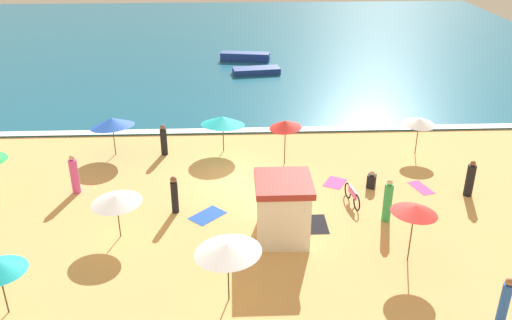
{
  "coord_description": "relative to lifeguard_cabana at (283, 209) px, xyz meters",
  "views": [
    {
      "loc": [
        -0.5,
        -22.84,
        12.04
      ],
      "look_at": [
        0.51,
        0.78,
        0.8
      ],
      "focal_mm": 38.39,
      "sensor_mm": 36.0,
      "label": 1
    }
  ],
  "objects": [
    {
      "name": "beach_umbrella_2",
      "position": [
        0.68,
        6.64,
        0.85
      ],
      "size": [
        2.21,
        2.2,
        2.39
      ],
      "color": "#4C3823",
      "rests_on": "ground_plane"
    },
    {
      "name": "ground_plane",
      "position": [
        -1.32,
        4.63,
        -1.27
      ],
      "size": [
        60.0,
        60.0,
        0.0
      ],
      "primitive_type": "plane",
      "color": "#E5B26B"
    },
    {
      "name": "parked_bicycle",
      "position": [
        3.28,
        2.5,
        -0.89
      ],
      "size": [
        0.34,
        1.81,
        0.76
      ],
      "color": "black",
      "rests_on": "ground_plane"
    },
    {
      "name": "beach_towel_1",
      "position": [
        1.47,
        0.82,
        -1.27
      ],
      "size": [
        0.89,
        1.51,
        0.01
      ],
      "color": "black",
      "rests_on": "ground_plane"
    },
    {
      "name": "beach_towel_3",
      "position": [
        -3.02,
        1.7,
        -1.27
      ],
      "size": [
        1.68,
        1.69,
        0.01
      ],
      "color": "blue",
      "rests_on": "ground_plane"
    },
    {
      "name": "ocean_water",
      "position": [
        -1.32,
        32.63,
        -1.22
      ],
      "size": [
        60.0,
        44.0,
        0.1
      ],
      "primitive_type": "cube",
      "color": "#196084",
      "rests_on": "ground_plane"
    },
    {
      "name": "beach_umbrella_4",
      "position": [
        -2.41,
        8.31,
        0.45
      ],
      "size": [
        3.07,
        3.09,
        2.06
      ],
      "color": "#4C3823",
      "rests_on": "ground_plane"
    },
    {
      "name": "beach_towel_2",
      "position": [
        6.78,
        3.75,
        -1.27
      ],
      "size": [
        0.97,
        1.48,
        0.01
      ],
      "color": "#D84CA5",
      "rests_on": "ground_plane"
    },
    {
      "name": "beach_towel_0",
      "position": [
        2.88,
        4.43,
        -1.27
      ],
      "size": [
        1.31,
        1.43,
        0.01
      ],
      "color": "#D84CA5",
      "rests_on": "ground_plane"
    },
    {
      "name": "beachgoer_6",
      "position": [
        -5.49,
        7.99,
        -0.48
      ],
      "size": [
        0.48,
        0.48,
        1.67
      ],
      "color": "black",
      "rests_on": "ground_plane"
    },
    {
      "name": "beach_umbrella_5",
      "position": [
        -2.11,
        -3.7,
        0.78
      ],
      "size": [
        2.69,
        2.68,
        2.29
      ],
      "color": "#4C3823",
      "rests_on": "ground_plane"
    },
    {
      "name": "beachgoer_1",
      "position": [
        8.65,
        2.99,
        -0.48
      ],
      "size": [
        0.54,
        0.54,
        1.71
      ],
      "color": "black",
      "rests_on": "ground_plane"
    },
    {
      "name": "beachgoer_2",
      "position": [
        6.43,
        -5.19,
        -0.44
      ],
      "size": [
        0.4,
        0.4,
        1.72
      ],
      "color": "blue",
      "rests_on": "ground_plane"
    },
    {
      "name": "lifeguard_cabana",
      "position": [
        0.0,
        0.0,
        0.0
      ],
      "size": [
        2.17,
        2.34,
        2.51
      ],
      "color": "white",
      "rests_on": "ground_plane"
    },
    {
      "name": "beach_umbrella_8",
      "position": [
        -8.06,
        8.1,
        0.54
      ],
      "size": [
        3.19,
        3.2,
        2.17
      ],
      "color": "#4C3823",
      "rests_on": "ground_plane"
    },
    {
      "name": "beachgoer_3",
      "position": [
        4.41,
        1.03,
        -0.38
      ],
      "size": [
        0.5,
        0.5,
        1.9
      ],
      "color": "green",
      "rests_on": "ground_plane"
    },
    {
      "name": "beachgoer_4",
      "position": [
        -4.39,
        2.07,
        -0.43
      ],
      "size": [
        0.31,
        0.31,
        1.7
      ],
      "color": "black",
      "rests_on": "ground_plane"
    },
    {
      "name": "beach_umbrella_9",
      "position": [
        7.67,
        7.55,
        0.53
      ],
      "size": [
        1.99,
        2.0,
        2.03
      ],
      "color": "#4C3823",
      "rests_on": "ground_plane"
    },
    {
      "name": "wave_breaker_foam",
      "position": [
        -1.32,
        10.93,
        -1.17
      ],
      "size": [
        57.0,
        0.7,
        0.01
      ],
      "primitive_type": "cube",
      "color": "white",
      "rests_on": "ocean_water"
    },
    {
      "name": "beach_umbrella_3",
      "position": [
        -6.4,
        0.27,
        0.43
      ],
      "size": [
        2.61,
        2.6,
        1.91
      ],
      "color": "#4C3823",
      "rests_on": "ground_plane"
    },
    {
      "name": "beachgoer_5",
      "position": [
        4.46,
        3.89,
        -0.9
      ],
      "size": [
        0.5,
        0.5,
        0.86
      ],
      "color": "black",
      "rests_on": "ground_plane"
    },
    {
      "name": "beachgoer_0",
      "position": [
        -9.05,
        4.0,
        -0.4
      ],
      "size": [
        0.49,
        0.49,
        1.87
      ],
      "color": "#D84CA5",
      "rests_on": "ground_plane"
    },
    {
      "name": "small_boat_0",
      "position": [
        -0.82,
        25.98,
        -0.83
      ],
      "size": [
        4.1,
        1.65,
        0.68
      ],
      "color": "navy",
      "rests_on": "ocean_water"
    },
    {
      "name": "small_boat_1",
      "position": [
        -0.06,
        22.25,
        -0.95
      ],
      "size": [
        3.68,
        1.79,
        0.45
      ],
      "color": "navy",
      "rests_on": "ocean_water"
    },
    {
      "name": "beach_umbrella_1",
      "position": [
        4.49,
        -1.79,
        0.9
      ],
      "size": [
        2.27,
        2.26,
        2.4
      ],
      "color": "#4C3823",
      "rests_on": "ground_plane"
    }
  ]
}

